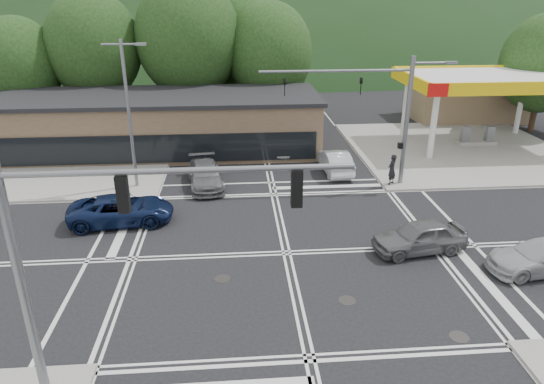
{
  "coord_description": "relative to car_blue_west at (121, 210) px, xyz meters",
  "views": [
    {
      "loc": [
        -2.3,
        -19.93,
        11.39
      ],
      "look_at": [
        -0.36,
        4.21,
        1.4
      ],
      "focal_mm": 32.0,
      "sensor_mm": 36.0,
      "label": 1
    }
  ],
  "objects": [
    {
      "name": "signal_mast_ne",
      "position": [
        15.33,
        4.23,
        4.32
      ],
      "size": [
        11.65,
        0.3,
        8.0
      ],
      "color": "slate",
      "rests_on": "ground"
    },
    {
      "name": "car_northbound",
      "position": [
        4.19,
        5.03,
        -0.01
      ],
      "size": [
        2.74,
        5.31,
        1.47
      ],
      "primitive_type": "imported",
      "rotation": [
        0.0,
        0.0,
        0.14
      ],
      "color": "slate",
      "rests_on": "ground"
    },
    {
      "name": "car_queue_a",
      "position": [
        12.88,
        6.92,
        0.01
      ],
      "size": [
        1.79,
        4.67,
        1.52
      ],
      "primitive_type": "imported",
      "rotation": [
        0.0,
        0.0,
        3.18
      ],
      "color": "silver",
      "rests_on": "ground"
    },
    {
      "name": "hill_north",
      "position": [
        8.38,
        86.03,
        -0.75
      ],
      "size": [
        252.0,
        126.0,
        140.0
      ],
      "primitive_type": "ellipsoid",
      "color": "#1D3819",
      "rests_on": "ground"
    },
    {
      "name": "car_grey_center",
      "position": [
        14.64,
        -4.27,
        0.01
      ],
      "size": [
        4.68,
        2.45,
        1.52
      ],
      "primitive_type": "imported",
      "rotation": [
        0.0,
        0.0,
        -1.42
      ],
      "color": "#5D5F62",
      "rests_on": "ground"
    },
    {
      "name": "sidewalk_ne",
      "position": [
        23.38,
        11.03,
        -0.68
      ],
      "size": [
        16.0,
        16.0,
        0.15
      ],
      "primitive_type": "cube",
      "color": "gray",
      "rests_on": "ground"
    },
    {
      "name": "convenience_store",
      "position": [
        28.38,
        21.03,
        1.15
      ],
      "size": [
        10.0,
        6.0,
        3.8
      ],
      "primitive_type": "cube",
      "color": "#846B4F",
      "rests_on": "ground"
    },
    {
      "name": "tree_n_c",
      "position": [
        9.38,
        20.03,
        5.74
      ],
      "size": [
        7.6,
        7.6,
        10.87
      ],
      "color": "#382619",
      "rests_on": "ground"
    },
    {
      "name": "car_silver_east",
      "position": [
        19.38,
        -6.41,
        -0.05
      ],
      "size": [
        4.96,
        2.3,
        1.4
      ],
      "primitive_type": "imported",
      "rotation": [
        0.0,
        0.0,
        -1.5
      ],
      "color": "#ABAEB2",
      "rests_on": "ground"
    },
    {
      "name": "tree_n_d",
      "position": [
        -11.62,
        19.03,
        5.09
      ],
      "size": [
        6.8,
        6.8,
        9.76
      ],
      "color": "#382619",
      "rests_on": "ground"
    },
    {
      "name": "signal_mast_sw",
      "position": [
        1.99,
        -12.17,
        4.37
      ],
      "size": [
        9.14,
        0.28,
        8.0
      ],
      "color": "slate",
      "rests_on": "ground"
    },
    {
      "name": "streetlight_nw",
      "position": [
        -0.06,
        5.03,
        4.3
      ],
      "size": [
        2.5,
        0.25,
        9.0
      ],
      "color": "slate",
      "rests_on": "ground"
    },
    {
      "name": "tree_n_b",
      "position": [
        2.38,
        20.03,
        7.04
      ],
      "size": [
        9.0,
        9.0,
        12.98
      ],
      "color": "#382619",
      "rests_on": "ground"
    },
    {
      "name": "tree_n_a",
      "position": [
        -5.62,
        20.03,
        6.39
      ],
      "size": [
        8.0,
        8.0,
        11.75
      ],
      "color": "#382619",
      "rests_on": "ground"
    },
    {
      "name": "gas_station_canopy",
      "position": [
        25.37,
        12.03,
        4.29
      ],
      "size": [
        12.32,
        8.34,
        5.75
      ],
      "color": "silver",
      "rests_on": "ground"
    },
    {
      "name": "ground",
      "position": [
        8.38,
        -3.97,
        -0.75
      ],
      "size": [
        120.0,
        120.0,
        0.0
      ],
      "primitive_type": "plane",
      "color": "black",
      "rests_on": "ground"
    },
    {
      "name": "tree_n_e",
      "position": [
        6.38,
        24.03,
        6.39
      ],
      "size": [
        8.4,
        8.4,
        11.98
      ],
      "color": "#382619",
      "rests_on": "ground"
    },
    {
      "name": "commercial_row",
      "position": [
        0.38,
        13.03,
        1.25
      ],
      "size": [
        24.0,
        8.0,
        4.0
      ],
      "primitive_type": "cube",
      "color": "brown",
      "rests_on": "ground"
    },
    {
      "name": "car_queue_b",
      "position": [
        9.38,
        11.19,
        0.03
      ],
      "size": [
        2.08,
        4.65,
        1.55
      ],
      "primitive_type": "imported",
      "rotation": [
        0.0,
        0.0,
        3.09
      ],
      "color": "silver",
      "rests_on": "ground"
    },
    {
      "name": "car_blue_west",
      "position": [
        0.0,
        0.0,
        0.0
      ],
      "size": [
        5.62,
        3.0,
        1.5
      ],
      "primitive_type": "imported",
      "rotation": [
        0.0,
        0.0,
        1.67
      ],
      "color": "#0D193A",
      "rests_on": "ground"
    },
    {
      "name": "tree_ne",
      "position": [
        32.38,
        16.03,
        5.09
      ],
      "size": [
        7.2,
        7.2,
        9.99
      ],
      "color": "#382619",
      "rests_on": "ground"
    },
    {
      "name": "pedestrian",
      "position": [
        15.88,
        4.02,
        0.37
      ],
      "size": [
        0.83,
        0.82,
        1.94
      ],
      "primitive_type": "imported",
      "rotation": [
        0.0,
        0.0,
        3.9
      ],
      "color": "black",
      "rests_on": "sidewalk_ne"
    },
    {
      "name": "sidewalk_nw",
      "position": [
        -6.62,
        11.03,
        -0.68
      ],
      "size": [
        16.0,
        16.0,
        0.15
      ],
      "primitive_type": "cube",
      "color": "gray",
      "rests_on": "ground"
    }
  ]
}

